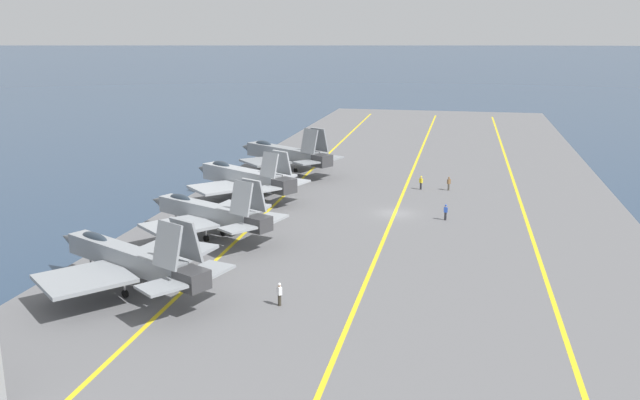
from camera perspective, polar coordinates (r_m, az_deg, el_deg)
ground_plane at (r=73.46m, az=6.30°, el=-1.42°), size 2000.00×2000.00×0.00m
carrier_deck at (r=73.41m, az=6.30°, el=-1.27°), size 199.80×49.74×0.40m
deck_stripe_foul_line at (r=73.33m, az=17.00°, el=-1.67°), size 179.82×1.99×0.01m
deck_stripe_centerline at (r=73.36m, az=6.30°, el=-1.12°), size 179.82×0.36×0.01m
deck_stripe_edge_line at (r=75.90m, az=-4.02°, el=-0.55°), size 179.80×3.59×0.01m
parked_jet_nearest at (r=52.64m, az=-15.78°, el=-4.76°), size 14.29×16.86×6.49m
parked_jet_second at (r=64.66m, az=-9.36°, el=-1.04°), size 13.67×15.52×6.26m
parked_jet_third at (r=80.02m, az=-6.50°, el=1.91°), size 13.81×16.06×6.13m
parked_jet_fourth at (r=93.52m, az=-3.04°, el=3.91°), size 13.65×16.73×6.77m
crew_white_vest at (r=48.65m, az=-3.44°, el=-7.83°), size 0.46×0.44×1.73m
crew_blue_vest at (r=71.29m, az=10.53°, el=-0.96°), size 0.29×0.40×1.68m
crew_yellow_vest at (r=84.72m, az=8.50°, el=1.51°), size 0.43×0.46×1.70m
crew_brown_vest at (r=84.80m, az=10.79°, el=1.42°), size 0.45×0.46×1.70m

